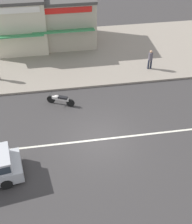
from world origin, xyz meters
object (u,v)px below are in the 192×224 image
object	(u,v)px
pedestrian_near_clock	(150,58)
shopfront_corner_warung	(61,19)
motorcycle_1	(60,99)
shopfront_far_kios	(19,19)

from	to	relation	value
pedestrian_near_clock	shopfront_corner_warung	bearing A→B (deg)	137.82
motorcycle_1	pedestrian_near_clock	xyz separation A→B (m)	(7.17, 3.32, 0.64)
motorcycle_1	pedestrian_near_clock	distance (m)	7.93
shopfront_corner_warung	shopfront_far_kios	size ratio (longest dim) A/B	0.99
motorcycle_1	shopfront_corner_warung	xyz separation A→B (m)	(0.86, 9.04, 1.80)
pedestrian_near_clock	shopfront_far_kios	distance (m)	11.56
pedestrian_near_clock	shopfront_far_kios	world-z (taller)	shopfront_far_kios
motorcycle_1	shopfront_far_kios	size ratio (longest dim) A/B	0.32
pedestrian_near_clock	shopfront_corner_warung	world-z (taller)	shopfront_corner_warung
pedestrian_near_clock	shopfront_corner_warung	size ratio (longest dim) A/B	0.28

